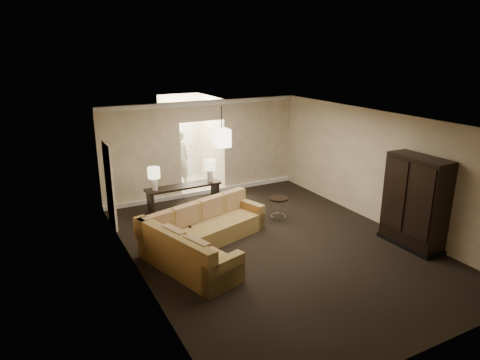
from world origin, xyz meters
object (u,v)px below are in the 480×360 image
sectional_sofa (203,237)px  armoire (415,204)px  coffee_table (191,234)px  console_table (184,197)px  drink_table (279,204)px  person (179,156)px

sectional_sofa → armoire: 4.67m
coffee_table → console_table: (0.50, 1.77, 0.25)m
coffee_table → drink_table: drink_table is taller
armoire → console_table: bearing=132.2°
person → console_table: bearing=68.7°
coffee_table → person: person is taller
console_table → drink_table: console_table is taller
sectional_sofa → coffee_table: size_ratio=2.97×
coffee_table → drink_table: (2.47, 0.20, 0.21)m
sectional_sofa → drink_table: size_ratio=5.26×
console_table → person: bearing=71.5°
person → sectional_sofa: bearing=71.8°
person → armoire: bearing=112.2°
sectional_sofa → coffee_table: sectional_sofa is taller
sectional_sofa → person: size_ratio=1.54×
console_table → person: size_ratio=0.99×
coffee_table → person: 4.13m
drink_table → person: 3.96m
armoire → person: size_ratio=1.00×
sectional_sofa → coffee_table: (-0.05, 0.56, -0.14)m
person → drink_table: bearing=105.4°
sectional_sofa → console_table: bearing=62.1°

